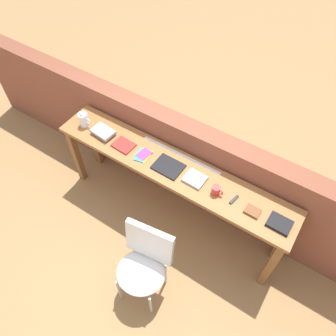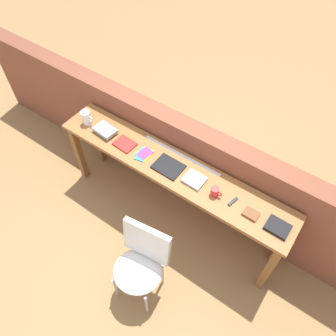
{
  "view_description": "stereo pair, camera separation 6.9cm",
  "coord_description": "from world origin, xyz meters",
  "px_view_note": "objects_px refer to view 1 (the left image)",
  "views": [
    {
      "loc": [
        1.03,
        -1.33,
        3.3
      ],
      "look_at": [
        0.0,
        0.25,
        0.9
      ],
      "focal_mm": 35.0,
      "sensor_mm": 36.0,
      "label": 1
    },
    {
      "loc": [
        1.09,
        -1.29,
        3.3
      ],
      "look_at": [
        0.0,
        0.25,
        0.9
      ],
      "focal_mm": 35.0,
      "sensor_mm": 36.0,
      "label": 2
    }
  ],
  "objects_px": {
    "mug": "(216,190)",
    "book_repair_rightmost": "(280,224)",
    "magazine_cycling": "(124,145)",
    "leather_journal_brown": "(252,211)",
    "book_open_centre": "(168,167)",
    "pamphlet_pile_colourful": "(143,155)",
    "book_stack_leftmost": "(103,132)",
    "multitool_folded": "(234,200)",
    "chair_white_moulded": "(144,262)",
    "pitcher_white": "(84,120)"
  },
  "relations": [
    {
      "from": "chair_white_moulded",
      "to": "mug",
      "type": "height_order",
      "value": "mug"
    },
    {
      "from": "multitool_folded",
      "to": "book_open_centre",
      "type": "bearing_deg",
      "value": -179.35
    },
    {
      "from": "mug",
      "to": "book_repair_rightmost",
      "type": "height_order",
      "value": "mug"
    },
    {
      "from": "multitool_folded",
      "to": "leather_journal_brown",
      "type": "xyz_separation_m",
      "value": [
        0.18,
        -0.02,
        0.0
      ]
    },
    {
      "from": "book_stack_leftmost",
      "to": "book_repair_rightmost",
      "type": "distance_m",
      "value": 1.89
    },
    {
      "from": "book_repair_rightmost",
      "to": "book_open_centre",
      "type": "bearing_deg",
      "value": -179.16
    },
    {
      "from": "pitcher_white",
      "to": "book_stack_leftmost",
      "type": "distance_m",
      "value": 0.25
    },
    {
      "from": "pitcher_white",
      "to": "book_stack_leftmost",
      "type": "height_order",
      "value": "pitcher_white"
    },
    {
      "from": "leather_journal_brown",
      "to": "book_repair_rightmost",
      "type": "xyz_separation_m",
      "value": [
        0.24,
        0.01,
        0.0
      ]
    },
    {
      "from": "pamphlet_pile_colourful",
      "to": "magazine_cycling",
      "type": "bearing_deg",
      "value": -177.92
    },
    {
      "from": "chair_white_moulded",
      "to": "magazine_cycling",
      "type": "relative_size",
      "value": 4.28
    },
    {
      "from": "magazine_cycling",
      "to": "mug",
      "type": "relative_size",
      "value": 1.89
    },
    {
      "from": "book_open_centre",
      "to": "pitcher_white",
      "type": "bearing_deg",
      "value": -178.76
    },
    {
      "from": "pitcher_white",
      "to": "pamphlet_pile_colourful",
      "type": "xyz_separation_m",
      "value": [
        0.75,
        -0.0,
        -0.07
      ]
    },
    {
      "from": "multitool_folded",
      "to": "leather_journal_brown",
      "type": "bearing_deg",
      "value": -7.29
    },
    {
      "from": "multitool_folded",
      "to": "chair_white_moulded",
      "type": "bearing_deg",
      "value": -118.65
    },
    {
      "from": "pamphlet_pile_colourful",
      "to": "leather_journal_brown",
      "type": "xyz_separation_m",
      "value": [
        1.15,
        -0.01,
        0.01
      ]
    },
    {
      "from": "multitool_folded",
      "to": "book_repair_rightmost",
      "type": "distance_m",
      "value": 0.42
    },
    {
      "from": "book_stack_leftmost",
      "to": "pamphlet_pile_colourful",
      "type": "distance_m",
      "value": 0.5
    },
    {
      "from": "magazine_cycling",
      "to": "mug",
      "type": "xyz_separation_m",
      "value": [
        1.03,
        -0.0,
        0.04
      ]
    },
    {
      "from": "mug",
      "to": "book_repair_rightmost",
      "type": "relative_size",
      "value": 0.56
    },
    {
      "from": "magazine_cycling",
      "to": "pamphlet_pile_colourful",
      "type": "height_order",
      "value": "magazine_cycling"
    },
    {
      "from": "chair_white_moulded",
      "to": "book_open_centre",
      "type": "distance_m",
      "value": 0.89
    },
    {
      "from": "chair_white_moulded",
      "to": "pamphlet_pile_colourful",
      "type": "xyz_separation_m",
      "value": [
        -0.54,
        0.77,
        0.36
      ]
    },
    {
      "from": "magazine_cycling",
      "to": "pamphlet_pile_colourful",
      "type": "distance_m",
      "value": 0.23
    },
    {
      "from": "leather_journal_brown",
      "to": "chair_white_moulded",
      "type": "bearing_deg",
      "value": -127.54
    },
    {
      "from": "mug",
      "to": "book_open_centre",
      "type": "bearing_deg",
      "value": 178.18
    },
    {
      "from": "book_stack_leftmost",
      "to": "book_repair_rightmost",
      "type": "height_order",
      "value": "book_stack_leftmost"
    },
    {
      "from": "book_stack_leftmost",
      "to": "leather_journal_brown",
      "type": "bearing_deg",
      "value": -0.51
    },
    {
      "from": "book_stack_leftmost",
      "to": "magazine_cycling",
      "type": "bearing_deg",
      "value": -3.25
    },
    {
      "from": "chair_white_moulded",
      "to": "book_open_centre",
      "type": "xyz_separation_m",
      "value": [
        -0.25,
        0.78,
        0.36
      ]
    },
    {
      "from": "pamphlet_pile_colourful",
      "to": "book_stack_leftmost",
      "type": "bearing_deg",
      "value": 179.21
    },
    {
      "from": "chair_white_moulded",
      "to": "magazine_cycling",
      "type": "distance_m",
      "value": 1.14
    },
    {
      "from": "book_open_centre",
      "to": "pamphlet_pile_colourful",
      "type": "bearing_deg",
      "value": -177.41
    },
    {
      "from": "pitcher_white",
      "to": "magazine_cycling",
      "type": "relative_size",
      "value": 0.88
    },
    {
      "from": "multitool_folded",
      "to": "leather_journal_brown",
      "type": "distance_m",
      "value": 0.19
    },
    {
      "from": "pamphlet_pile_colourful",
      "to": "mug",
      "type": "height_order",
      "value": "mug"
    },
    {
      "from": "pamphlet_pile_colourful",
      "to": "book_repair_rightmost",
      "type": "bearing_deg",
      "value": 0.18
    },
    {
      "from": "chair_white_moulded",
      "to": "pitcher_white",
      "type": "height_order",
      "value": "pitcher_white"
    },
    {
      "from": "pamphlet_pile_colourful",
      "to": "multitool_folded",
      "type": "xyz_separation_m",
      "value": [
        0.97,
        0.02,
        0.0
      ]
    },
    {
      "from": "book_stack_leftmost",
      "to": "mug",
      "type": "xyz_separation_m",
      "value": [
        1.3,
        -0.02,
        0.02
      ]
    },
    {
      "from": "book_stack_leftmost",
      "to": "book_repair_rightmost",
      "type": "bearing_deg",
      "value": -0.07
    },
    {
      "from": "pamphlet_pile_colourful",
      "to": "leather_journal_brown",
      "type": "bearing_deg",
      "value": -0.39
    },
    {
      "from": "magazine_cycling",
      "to": "leather_journal_brown",
      "type": "xyz_separation_m",
      "value": [
        1.38,
        0.0,
        0.0
      ]
    },
    {
      "from": "book_repair_rightmost",
      "to": "pitcher_white",
      "type": "bearing_deg",
      "value": -178.98
    },
    {
      "from": "chair_white_moulded",
      "to": "book_repair_rightmost",
      "type": "height_order",
      "value": "book_repair_rightmost"
    },
    {
      "from": "mug",
      "to": "book_repair_rightmost",
      "type": "bearing_deg",
      "value": 1.26
    },
    {
      "from": "mug",
      "to": "book_repair_rightmost",
      "type": "xyz_separation_m",
      "value": [
        0.59,
        0.01,
        -0.03
      ]
    },
    {
      "from": "magazine_cycling",
      "to": "mug",
      "type": "height_order",
      "value": "mug"
    },
    {
      "from": "pitcher_white",
      "to": "book_open_centre",
      "type": "xyz_separation_m",
      "value": [
        1.04,
        0.0,
        -0.07
      ]
    }
  ]
}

